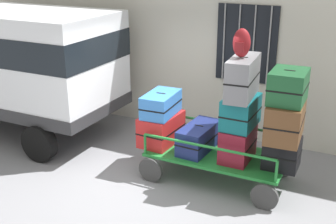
{
  "coord_description": "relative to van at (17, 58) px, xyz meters",
  "views": [
    {
      "loc": [
        3.16,
        -5.88,
        3.7
      ],
      "look_at": [
        0.02,
        0.48,
        1.08
      ],
      "focal_mm": 46.71,
      "sensor_mm": 36.0,
      "label": 1
    }
  ],
  "objects": [
    {
      "name": "suitcase_midleft_bottom",
      "position": [
        4.19,
        -0.2,
        -0.91
      ],
      "size": [
        0.5,
        0.97,
        0.45
      ],
      "color": "navy",
      "rests_on": "luggage_cart"
    },
    {
      "name": "cart_railing",
      "position": [
        4.55,
        -0.22,
        -0.82
      ],
      "size": [
        2.26,
        1.08,
        0.37
      ],
      "color": "#1E722D",
      "rests_on": "luggage_cart"
    },
    {
      "name": "suitcase_left_bottom",
      "position": [
        3.48,
        -0.22,
        -0.86
      ],
      "size": [
        0.58,
        0.89,
        0.53
      ],
      "color": "#B21E1E",
      "rests_on": "luggage_cart"
    },
    {
      "name": "luggage_cart",
      "position": [
        4.55,
        -0.22,
        -1.21
      ],
      "size": [
        2.38,
        1.21,
        0.48
      ],
      "color": "#1E722D",
      "rests_on": "ground"
    },
    {
      "name": "suitcase_center_bottom",
      "position": [
        4.9,
        -0.26,
        -0.85
      ],
      "size": [
        0.46,
        0.71,
        0.56
      ],
      "color": "maroon",
      "rests_on": "luggage_cart"
    },
    {
      "name": "van",
      "position": [
        0.0,
        0.0,
        0.0
      ],
      "size": [
        4.26,
        2.18,
        2.59
      ],
      "color": "silver",
      "rests_on": "ground"
    },
    {
      "name": "suitcase_midright_middle",
      "position": [
        5.62,
        -0.21,
        -0.33
      ],
      "size": [
        0.58,
        0.96,
        0.59
      ],
      "color": "brown",
      "rests_on": "suitcase_midright_bottom"
    },
    {
      "name": "suitcase_midright_top",
      "position": [
        5.62,
        -0.25,
        0.21
      ],
      "size": [
        0.54,
        0.72,
        0.49
      ],
      "color": "#194C28",
      "rests_on": "suitcase_midright_middle"
    },
    {
      "name": "suitcase_midright_bottom",
      "position": [
        5.62,
        -0.23,
        -0.88
      ],
      "size": [
        0.55,
        0.5,
        0.51
      ],
      "color": "black",
      "rests_on": "luggage_cart"
    },
    {
      "name": "suitcase_left_middle",
      "position": [
        3.48,
        -0.22,
        -0.4
      ],
      "size": [
        0.52,
        0.84,
        0.39
      ],
      "color": "#3372C6",
      "rests_on": "suitcase_left_bottom"
    },
    {
      "name": "ground_plane",
      "position": [
        3.6,
        -0.7,
        -1.6
      ],
      "size": [
        40.0,
        40.0,
        0.0
      ],
      "primitive_type": "plane",
      "color": "gray"
    },
    {
      "name": "building_wall",
      "position": [
        3.6,
        1.81,
        0.9
      ],
      "size": [
        12.0,
        0.38,
        5.0
      ],
      "color": "beige",
      "rests_on": "ground"
    },
    {
      "name": "suitcase_center_top",
      "position": [
        4.9,
        -0.21,
        0.25
      ],
      "size": [
        0.45,
        0.98,
        0.64
      ],
      "color": "slate",
      "rests_on": "suitcase_center_middle"
    },
    {
      "name": "suitcase_center_middle",
      "position": [
        4.9,
        -0.2,
        -0.32
      ],
      "size": [
        0.49,
        0.78,
        0.5
      ],
      "color": "#0F5960",
      "rests_on": "suitcase_center_bottom"
    },
    {
      "name": "backpack",
      "position": [
        4.87,
        -0.27,
        0.79
      ],
      "size": [
        0.27,
        0.22,
        0.44
      ],
      "color": "maroon",
      "rests_on": "suitcase_center_top"
    }
  ]
}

